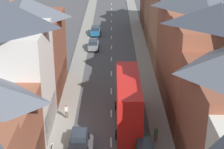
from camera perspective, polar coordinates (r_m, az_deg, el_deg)
name	(u,v)px	position (r m, az deg, el deg)	size (l,w,h in m)	color
pavement_left	(77,68)	(55.89, -5.42, 1.00)	(2.20, 104.00, 0.14)	gray
pavement_right	(145,68)	(55.87, 5.06, 1.00)	(2.20, 104.00, 0.14)	gray
centre_line_dashes	(111,73)	(53.81, -0.18, 0.16)	(0.14, 97.80, 0.01)	silver
terrace_row_right	(196,50)	(45.72, 12.69, 3.69)	(8.00, 78.07, 13.70)	silver
double_decker_bus_lead	(128,101)	(39.59, 2.38, -4.00)	(2.74, 10.80, 5.30)	red
car_near_blue	(79,139)	(37.01, -5.10, -9.71)	(1.90, 3.84, 1.59)	black
car_near_silver	(93,45)	(63.77, -2.96, 4.53)	(1.90, 3.84, 1.62)	gray
car_parked_left_a	(95,31)	(72.15, -2.64, 6.70)	(1.90, 4.26, 1.66)	#236093
pedestrian_mid_left	(156,133)	(37.49, 6.65, -8.89)	(0.36, 0.22, 1.61)	brown
pedestrian_mid_right	(66,111)	(41.65, -7.03, -5.50)	(0.36, 0.22, 1.61)	brown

